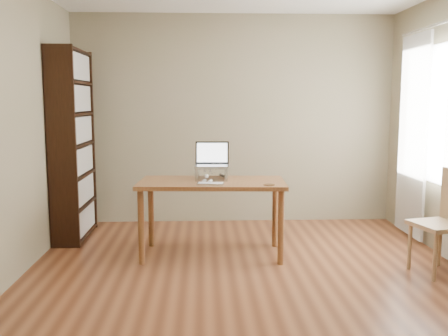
{
  "coord_description": "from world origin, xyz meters",
  "views": [
    {
      "loc": [
        -0.39,
        -4.04,
        1.53
      ],
      "look_at": [
        -0.18,
        0.8,
        0.88
      ],
      "focal_mm": 40.0,
      "sensor_mm": 36.0,
      "label": 1
    }
  ],
  "objects_px": {
    "laptop": "(212,160)",
    "cat": "(211,173)",
    "bookshelf": "(73,145)",
    "keyboard": "(210,184)",
    "desk": "(212,190)",
    "chair": "(447,218)"
  },
  "relations": [
    {
      "from": "chair",
      "to": "cat",
      "type": "bearing_deg",
      "value": 145.4
    },
    {
      "from": "desk",
      "to": "bookshelf",
      "type": "bearing_deg",
      "value": 157.44
    },
    {
      "from": "desk",
      "to": "cat",
      "type": "height_order",
      "value": "cat"
    },
    {
      "from": "laptop",
      "to": "cat",
      "type": "height_order",
      "value": "laptop"
    },
    {
      "from": "keyboard",
      "to": "chair",
      "type": "bearing_deg",
      "value": -3.53
    },
    {
      "from": "bookshelf",
      "to": "laptop",
      "type": "relative_size",
      "value": 5.97
    },
    {
      "from": "bookshelf",
      "to": "desk",
      "type": "xyz_separation_m",
      "value": [
        1.53,
        -0.73,
        -0.39
      ]
    },
    {
      "from": "bookshelf",
      "to": "desk",
      "type": "relative_size",
      "value": 1.43
    },
    {
      "from": "chair",
      "to": "laptop",
      "type": "bearing_deg",
      "value": 144.6
    },
    {
      "from": "bookshelf",
      "to": "keyboard",
      "type": "height_order",
      "value": "bookshelf"
    },
    {
      "from": "desk",
      "to": "chair",
      "type": "height_order",
      "value": "chair"
    },
    {
      "from": "chair",
      "to": "keyboard",
      "type": "bearing_deg",
      "value": 153.88
    },
    {
      "from": "laptop",
      "to": "keyboard",
      "type": "relative_size",
      "value": 1.33
    },
    {
      "from": "keyboard",
      "to": "cat",
      "type": "relative_size",
      "value": 0.56
    },
    {
      "from": "bookshelf",
      "to": "laptop",
      "type": "xyz_separation_m",
      "value": [
        1.53,
        -0.59,
        -0.11
      ]
    },
    {
      "from": "desk",
      "to": "cat",
      "type": "bearing_deg",
      "value": 97.73
    },
    {
      "from": "keyboard",
      "to": "cat",
      "type": "xyz_separation_m",
      "value": [
        0.01,
        0.33,
        0.05
      ]
    },
    {
      "from": "keyboard",
      "to": "chair",
      "type": "height_order",
      "value": "chair"
    },
    {
      "from": "desk",
      "to": "keyboard",
      "type": "xyz_separation_m",
      "value": [
        -0.02,
        -0.22,
        0.1
      ]
    },
    {
      "from": "desk",
      "to": "keyboard",
      "type": "bearing_deg",
      "value": -91.52
    },
    {
      "from": "bookshelf",
      "to": "cat",
      "type": "relative_size",
      "value": 4.48
    },
    {
      "from": "cat",
      "to": "chair",
      "type": "height_order",
      "value": "chair"
    }
  ]
}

